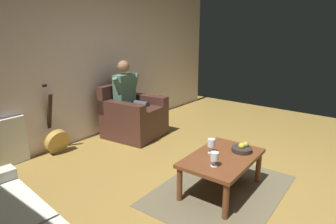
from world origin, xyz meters
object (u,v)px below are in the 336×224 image
guitar (57,139)px  armchair (133,117)px  wine_glass_near (211,144)px  person_seated (130,96)px  wine_glass_far (214,157)px  fruit_bowl (242,149)px  coffee_table (222,161)px

guitar → armchair: bearing=163.3°
armchair → wine_glass_near: 2.01m
person_seated → wine_glass_far: (0.92, 2.13, -0.16)m
person_seated → fruit_bowl: bearing=73.0°
coffee_table → wine_glass_near: (0.00, -0.14, 0.17)m
wine_glass_far → coffee_table: bearing=-169.6°
armchair → wine_glass_far: size_ratio=6.14×
armchair → wine_glass_near: bearing=64.0°
armchair → coffee_table: armchair is taller
armchair → coffee_table: (0.66, 2.03, 0.04)m
wine_glass_far → person_seated: bearing=-113.3°
armchair → person_seated: (0.01, -0.05, 0.36)m
armchair → wine_glass_near: (0.66, 1.88, 0.21)m
guitar → wine_glass_far: guitar is taller
wine_glass_near → fruit_bowl: wine_glass_near is taller
wine_glass_near → fruit_bowl: (-0.26, 0.26, -0.08)m
armchair → person_seated: 0.36m
wine_glass_near → guitar: bearing=-76.2°
guitar → wine_glass_near: bearing=103.8°
armchair → fruit_bowl: bearing=72.6°
wine_glass_near → wine_glass_far: bearing=35.7°
coffee_table → guitar: guitar is taller
wine_glass_near → wine_glass_far: wine_glass_near is taller
fruit_bowl → armchair: bearing=-100.6°
guitar → wine_glass_far: (-0.29, 2.44, 0.30)m
coffee_table → wine_glass_far: 0.31m
armchair → person_seated: size_ratio=0.74×
wine_glass_near → armchair: bearing=-109.2°
coffee_table → person_seated: bearing=-107.4°
coffee_table → fruit_bowl: bearing=155.8°
guitar → person_seated: bearing=165.6°
person_seated → wine_glass_far: 2.32m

